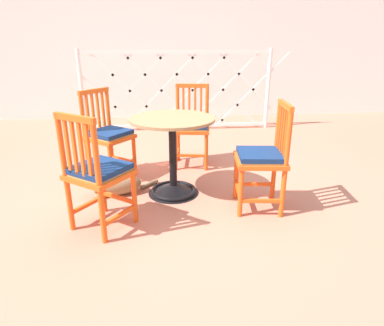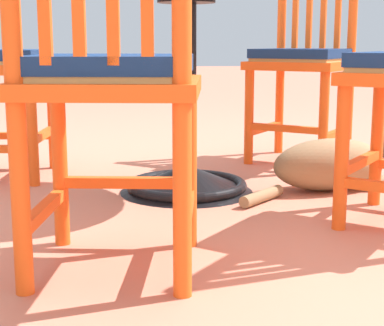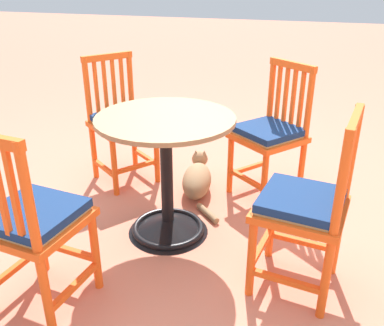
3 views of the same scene
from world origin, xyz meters
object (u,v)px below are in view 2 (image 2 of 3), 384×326
(orange_chair_by_planter, at_px, (110,81))
(orange_chair_at_corner, at_px, (303,62))
(cafe_table, at_px, (186,113))
(tabby_cat, at_px, (339,164))

(orange_chair_by_planter, distance_m, orange_chair_at_corner, 1.57)
(orange_chair_at_corner, bearing_deg, cafe_table, 44.47)
(cafe_table, distance_m, orange_chair_at_corner, 0.82)
(orange_chair_by_planter, relative_size, orange_chair_at_corner, 1.00)
(cafe_table, relative_size, orange_chair_by_planter, 0.83)
(cafe_table, xyz_separation_m, orange_chair_by_planter, (0.24, 0.78, 0.16))
(cafe_table, relative_size, tabby_cat, 1.11)
(tabby_cat, bearing_deg, orange_chair_at_corner, -91.35)
(cafe_table, distance_m, orange_chair_by_planter, 0.83)
(orange_chair_at_corner, distance_m, tabby_cat, 0.68)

